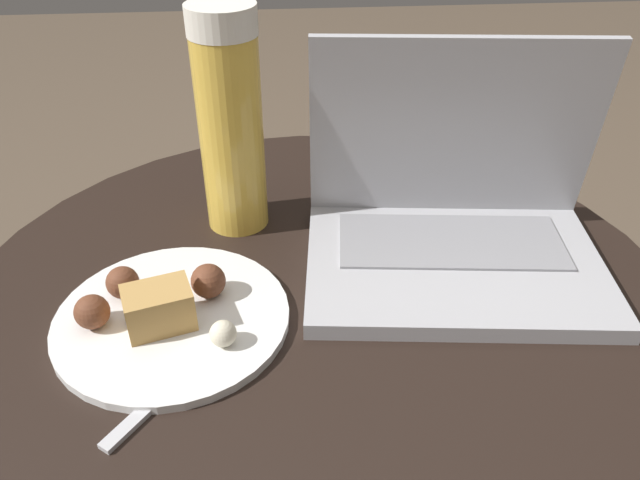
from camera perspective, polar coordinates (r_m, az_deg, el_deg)
The scene contains 6 objects.
table at distance 0.72m, azimuth -0.05°, elevation -11.58°, with size 0.75×0.75×0.48m.
napkin at distance 0.63m, azimuth -14.25°, elevation -6.70°, with size 0.16×0.12×0.00m.
laptop at distance 0.68m, azimuth 12.13°, elevation 1.85°, with size 0.33×0.25×0.23m.
beer_glass at distance 0.70m, azimuth -8.19°, elevation 10.53°, with size 0.07×0.07×0.25m.
snack_plate at distance 0.62m, azimuth -13.80°, elevation -6.47°, with size 0.23×0.23×0.05m.
fork at distance 0.58m, azimuth -11.64°, elevation -11.29°, with size 0.12×0.15×0.01m.
Camera 1 is at (-0.04, -0.50, 0.89)m, focal length 35.00 mm.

